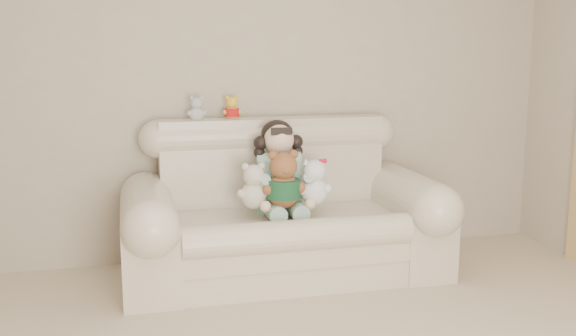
% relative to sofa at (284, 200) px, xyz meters
% --- Properties ---
extents(wall_back, '(4.50, 0.00, 4.50)m').
position_rel_sofa_xyz_m(wall_back, '(-0.12, 0.50, 0.78)').
color(wall_back, '#B0A88C').
rests_on(wall_back, ground).
extents(sofa, '(2.10, 0.95, 1.03)m').
position_rel_sofa_xyz_m(sofa, '(0.00, 0.00, 0.00)').
color(sofa, beige).
rests_on(sofa, floor).
extents(seated_child, '(0.44, 0.51, 0.63)m').
position_rel_sofa_xyz_m(seated_child, '(-0.02, 0.08, 0.22)').
color(seated_child, '#2C7657').
rests_on(seated_child, sofa).
extents(brown_teddy, '(0.32, 0.28, 0.44)m').
position_rel_sofa_xyz_m(brown_teddy, '(-0.04, -0.13, 0.20)').
color(brown_teddy, brown).
rests_on(brown_teddy, sofa).
extents(white_cat, '(0.28, 0.25, 0.36)m').
position_rel_sofa_xyz_m(white_cat, '(0.17, -0.10, 0.17)').
color(white_cat, white).
rests_on(white_cat, sofa).
extents(cream_teddy, '(0.25, 0.21, 0.35)m').
position_rel_sofa_xyz_m(cream_teddy, '(-0.22, -0.10, 0.16)').
color(cream_teddy, beige).
rests_on(cream_teddy, sofa).
extents(yellow_mini_bear, '(0.15, 0.12, 0.20)m').
position_rel_sofa_xyz_m(yellow_mini_bear, '(-0.28, 0.39, 0.60)').
color(yellow_mini_bear, yellow).
rests_on(yellow_mini_bear, sofa).
extents(grey_mini_plush, '(0.14, 0.11, 0.21)m').
position_rel_sofa_xyz_m(grey_mini_plush, '(-0.52, 0.36, 0.60)').
color(grey_mini_plush, '#AAAAB0').
rests_on(grey_mini_plush, sofa).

